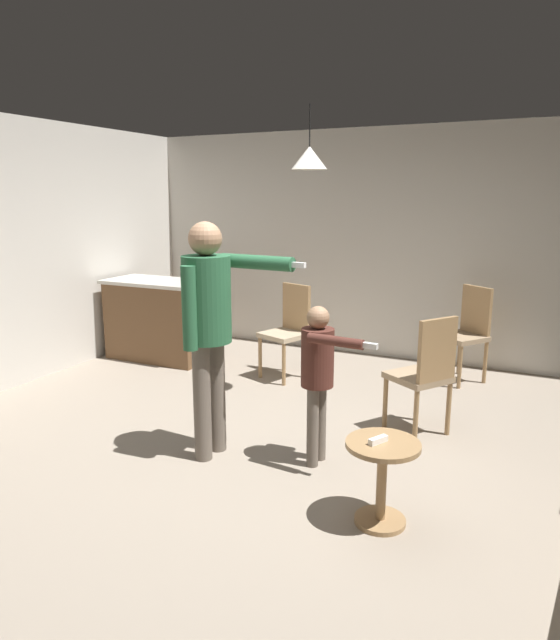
# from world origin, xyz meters

# --- Properties ---
(ground) EXTENTS (7.68, 7.68, 0.00)m
(ground) POSITION_xyz_m (0.00, 0.00, 0.00)
(ground) COLOR gray
(wall_back) EXTENTS (6.40, 0.10, 2.70)m
(wall_back) POSITION_xyz_m (0.00, 3.20, 1.35)
(wall_back) COLOR beige
(wall_back) RESTS_ON ground
(kitchen_counter) EXTENTS (1.26, 0.66, 0.95)m
(kitchen_counter) POSITION_xyz_m (-2.45, 1.90, 0.48)
(kitchen_counter) COLOR brown
(kitchen_counter) RESTS_ON ground
(side_table_by_couch) EXTENTS (0.44, 0.44, 0.52)m
(side_table_by_couch) POSITION_xyz_m (0.92, -0.40, 0.33)
(side_table_by_couch) COLOR #99754C
(side_table_by_couch) RESTS_ON ground
(person_adult) EXTENTS (0.87, 0.51, 1.75)m
(person_adult) POSITION_xyz_m (-0.48, -0.05, 1.09)
(person_adult) COLOR #60564C
(person_adult) RESTS_ON ground
(person_child) EXTENTS (0.60, 0.37, 1.17)m
(person_child) POSITION_xyz_m (0.29, 0.16, 0.73)
(person_child) COLOR #60564C
(person_child) RESTS_ON ground
(dining_chair_by_counter) EXTENTS (0.58, 0.58, 1.00)m
(dining_chair_by_counter) POSITION_xyz_m (0.88, 1.00, 0.55)
(dining_chair_by_counter) COLOR #99754C
(dining_chair_by_counter) RESTS_ON ground
(dining_chair_near_wall) EXTENTS (0.59, 0.59, 1.00)m
(dining_chair_near_wall) POSITION_xyz_m (0.98, 2.63, 0.55)
(dining_chair_near_wall) COLOR #99754C
(dining_chair_near_wall) RESTS_ON ground
(dining_chair_centre_back) EXTENTS (0.54, 0.54, 1.00)m
(dining_chair_centre_back) POSITION_xyz_m (-0.76, 1.93, 0.55)
(dining_chair_centre_back) COLOR #99754C
(dining_chair_centre_back) RESTS_ON ground
(spare_remote_on_table) EXTENTS (0.09, 0.13, 0.04)m
(spare_remote_on_table) POSITION_xyz_m (0.90, -0.42, 0.54)
(spare_remote_on_table) COLOR white
(spare_remote_on_table) RESTS_ON side_table_by_couch
(ceiling_light_pendant) EXTENTS (0.32, 0.32, 0.55)m
(ceiling_light_pendant) POSITION_xyz_m (-0.30, 1.35, 2.25)
(ceiling_light_pendant) COLOR silver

